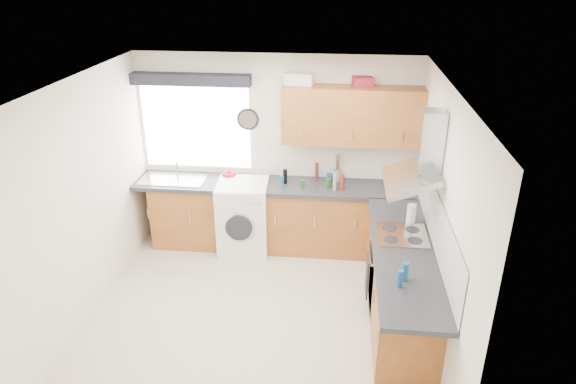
# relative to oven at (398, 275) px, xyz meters

# --- Properties ---
(ground_plane) EXTENTS (3.60, 3.60, 0.00)m
(ground_plane) POSITION_rel_oven_xyz_m (-1.50, -0.30, -0.42)
(ground_plane) COLOR beige
(ceiling) EXTENTS (3.60, 3.60, 0.02)m
(ceiling) POSITION_rel_oven_xyz_m (-1.50, -0.30, 2.08)
(ceiling) COLOR white
(ceiling) RESTS_ON wall_back
(wall_back) EXTENTS (3.60, 0.02, 2.50)m
(wall_back) POSITION_rel_oven_xyz_m (-1.50, 1.50, 0.82)
(wall_back) COLOR silver
(wall_back) RESTS_ON ground_plane
(wall_front) EXTENTS (3.60, 0.02, 2.50)m
(wall_front) POSITION_rel_oven_xyz_m (-1.50, -2.10, 0.82)
(wall_front) COLOR silver
(wall_front) RESTS_ON ground_plane
(wall_left) EXTENTS (0.02, 3.60, 2.50)m
(wall_left) POSITION_rel_oven_xyz_m (-3.30, -0.30, 0.82)
(wall_left) COLOR silver
(wall_left) RESTS_ON ground_plane
(wall_right) EXTENTS (0.02, 3.60, 2.50)m
(wall_right) POSITION_rel_oven_xyz_m (0.30, -0.30, 0.82)
(wall_right) COLOR silver
(wall_right) RESTS_ON ground_plane
(window) EXTENTS (1.40, 0.02, 1.10)m
(window) POSITION_rel_oven_xyz_m (-2.55, 1.49, 1.12)
(window) COLOR white
(window) RESTS_ON wall_back
(window_blind) EXTENTS (1.50, 0.18, 0.14)m
(window_blind) POSITION_rel_oven_xyz_m (-2.55, 1.40, 1.76)
(window_blind) COLOR black
(window_blind) RESTS_ON wall_back
(splashback) EXTENTS (0.01, 3.00, 0.54)m
(splashback) POSITION_rel_oven_xyz_m (0.29, 0.00, 0.75)
(splashback) COLOR white
(splashback) RESTS_ON wall_right
(base_cab_back) EXTENTS (3.00, 0.58, 0.86)m
(base_cab_back) POSITION_rel_oven_xyz_m (-1.60, 1.21, 0.01)
(base_cab_back) COLOR brown
(base_cab_back) RESTS_ON ground_plane
(base_cab_corner) EXTENTS (0.60, 0.60, 0.86)m
(base_cab_corner) POSITION_rel_oven_xyz_m (0.00, 1.20, 0.01)
(base_cab_corner) COLOR brown
(base_cab_corner) RESTS_ON ground_plane
(base_cab_right) EXTENTS (0.58, 2.10, 0.86)m
(base_cab_right) POSITION_rel_oven_xyz_m (0.01, -0.15, 0.01)
(base_cab_right) COLOR brown
(base_cab_right) RESTS_ON ground_plane
(worktop_back) EXTENTS (3.60, 0.62, 0.05)m
(worktop_back) POSITION_rel_oven_xyz_m (-1.50, 1.20, 0.46)
(worktop_back) COLOR #242427
(worktop_back) RESTS_ON base_cab_back
(worktop_right) EXTENTS (0.62, 2.42, 0.05)m
(worktop_right) POSITION_rel_oven_xyz_m (0.00, -0.30, 0.46)
(worktop_right) COLOR #242427
(worktop_right) RESTS_ON base_cab_right
(sink) EXTENTS (0.84, 0.46, 0.10)m
(sink) POSITION_rel_oven_xyz_m (-2.83, 1.20, 0.52)
(sink) COLOR #A8ACB2
(sink) RESTS_ON worktop_back
(oven) EXTENTS (0.56, 0.58, 0.85)m
(oven) POSITION_rel_oven_xyz_m (0.00, 0.00, 0.00)
(oven) COLOR black
(oven) RESTS_ON ground_plane
(hob_plate) EXTENTS (0.52, 0.52, 0.01)m
(hob_plate) POSITION_rel_oven_xyz_m (0.00, 0.00, 0.49)
(hob_plate) COLOR #A8ACB2
(hob_plate) RESTS_ON worktop_right
(extractor_hood) EXTENTS (0.52, 0.78, 0.66)m
(extractor_hood) POSITION_rel_oven_xyz_m (0.10, -0.00, 1.34)
(extractor_hood) COLOR #A8ACB2
(extractor_hood) RESTS_ON wall_right
(upper_cabinets) EXTENTS (1.70, 0.35, 0.70)m
(upper_cabinets) POSITION_rel_oven_xyz_m (-0.55, 1.32, 1.38)
(upper_cabinets) COLOR brown
(upper_cabinets) RESTS_ON wall_back
(washing_machine) EXTENTS (0.68, 0.66, 0.94)m
(washing_machine) POSITION_rel_oven_xyz_m (-1.89, 1.10, 0.04)
(washing_machine) COLOR white
(washing_machine) RESTS_ON ground_plane
(wall_clock) EXTENTS (0.29, 0.04, 0.29)m
(wall_clock) POSITION_rel_oven_xyz_m (-1.87, 1.48, 1.24)
(wall_clock) COLOR black
(wall_clock) RESTS_ON wall_back
(casserole) EXTENTS (0.36, 0.28, 0.14)m
(casserole) POSITION_rel_oven_xyz_m (-1.20, 1.42, 1.79)
(casserole) COLOR white
(casserole) RESTS_ON upper_cabinets
(storage_box) EXTENTS (0.26, 0.24, 0.10)m
(storage_box) POSITION_rel_oven_xyz_m (-0.44, 1.42, 1.78)
(storage_box) COLOR #A51F2C
(storage_box) RESTS_ON upper_cabinets
(utensil_pot) EXTENTS (0.13, 0.13, 0.15)m
(utensil_pot) POSITION_rel_oven_xyz_m (-0.70, 1.40, 0.56)
(utensil_pot) COLOR gray
(utensil_pot) RESTS_ON worktop_back
(kitchen_roll) EXTENTS (0.10, 0.10, 0.21)m
(kitchen_roll) POSITION_rel_oven_xyz_m (0.12, 0.31, 0.59)
(kitchen_roll) COLOR white
(kitchen_roll) RESTS_ON worktop_right
(tomato_cluster) EXTENTS (0.19, 0.19, 0.07)m
(tomato_cluster) POSITION_rel_oven_xyz_m (-2.12, 1.35, 0.52)
(tomato_cluster) COLOR #AB1511
(tomato_cluster) RESTS_ON worktop_back
(jar_0) EXTENTS (0.05, 0.05, 0.11)m
(jar_0) POSITION_rel_oven_xyz_m (-1.40, 1.22, 0.54)
(jar_0) COLOR #1B5983
(jar_0) RESTS_ON worktop_back
(jar_1) EXTENTS (0.06, 0.06, 0.19)m
(jar_1) POSITION_rel_oven_xyz_m (-1.36, 1.24, 0.58)
(jar_1) COLOR black
(jar_1) RESTS_ON worktop_back
(jar_2) EXTENTS (0.06, 0.06, 0.13)m
(jar_2) POSITION_rel_oven_xyz_m (-0.81, 1.16, 0.55)
(jar_2) COLOR #1D4619
(jar_2) RESTS_ON worktop_back
(jar_3) EXTENTS (0.06, 0.06, 0.20)m
(jar_3) POSITION_rel_oven_xyz_m (-0.64, 1.11, 0.58)
(jar_3) COLOR maroon
(jar_3) RESTS_ON worktop_back
(jar_4) EXTENTS (0.04, 0.04, 0.22)m
(jar_4) POSITION_rel_oven_xyz_m (-0.72, 1.08, 0.60)
(jar_4) COLOR gray
(jar_4) RESTS_ON worktop_back
(jar_5) EXTENTS (0.05, 0.05, 0.24)m
(jar_5) POSITION_rel_oven_xyz_m (-0.96, 1.37, 0.60)
(jar_5) COLOR #4E1F1B
(jar_5) RESTS_ON worktop_back
(jar_6) EXTENTS (0.08, 0.08, 0.10)m
(jar_6) POSITION_rel_oven_xyz_m (-0.80, 1.37, 0.53)
(jar_6) COLOR navy
(jar_6) RESTS_ON worktop_back
(jar_7) EXTENTS (0.05, 0.05, 0.10)m
(jar_7) POSITION_rel_oven_xyz_m (-1.13, 1.13, 0.53)
(jar_7) COLOR #1F531D
(jar_7) RESTS_ON worktop_back
(bottle_0) EXTENTS (0.06, 0.06, 0.18)m
(bottle_0) POSITION_rel_oven_xyz_m (-0.06, -0.82, 0.57)
(bottle_0) COLOR navy
(bottle_0) RESTS_ON worktop_right
(bottle_1) EXTENTS (0.05, 0.05, 0.16)m
(bottle_1) POSITION_rel_oven_xyz_m (-0.11, -0.93, 0.57)
(bottle_1) COLOR navy
(bottle_1) RESTS_ON worktop_right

